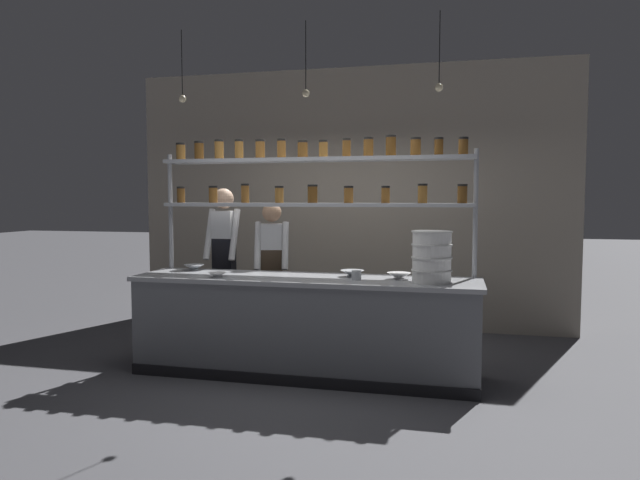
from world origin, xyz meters
The scene contains 13 objects.
ground_plane centered at (0.00, 0.00, 0.00)m, with size 40.00×40.00×0.00m, color #4C4C51.
back_wall centered at (0.00, 2.15, 1.65)m, with size 5.62×0.12×3.30m, color #9E9384.
prep_counter centered at (0.00, 0.00, 0.46)m, with size 3.22×0.76×0.92m.
spice_shelf_unit centered at (-0.01, 0.33, 1.80)m, with size 3.11×0.28×2.24m.
chef_left centered at (-1.11, 0.72, 1.03)m, with size 0.36×0.31×1.76m.
chef_center centered at (-0.54, 0.69, 0.92)m, with size 0.40×0.33×1.60m.
container_stack centered at (1.16, -0.07, 1.15)m, with size 0.35×0.35×0.45m.
prep_bowl_near_left centered at (0.87, 0.06, 0.95)m, with size 0.22×0.22×0.06m.
prep_bowl_center_front centered at (-0.78, -0.20, 0.94)m, with size 0.17×0.17×0.05m.
prep_bowl_center_back centered at (-1.23, 0.24, 0.95)m, with size 0.21×0.21×0.06m.
prep_bowl_near_right centered at (0.42, 0.13, 0.95)m, with size 0.22×0.22×0.06m.
serving_cup_front centered at (0.50, -0.06, 0.96)m, with size 0.09×0.09×0.08m.
pendant_light_row centered at (0.00, 0.00, 2.64)m, with size 2.47×0.07×0.68m.
Camera 1 is at (1.36, -5.07, 1.65)m, focal length 32.00 mm.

